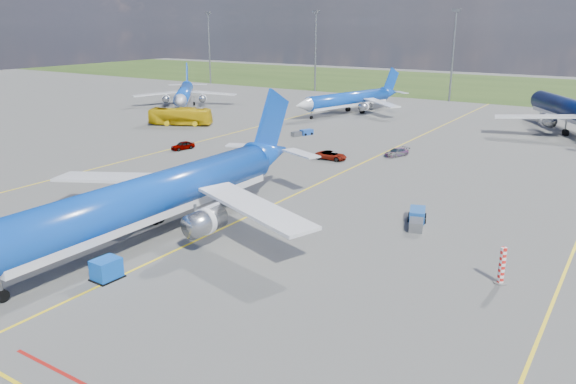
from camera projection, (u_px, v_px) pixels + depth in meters
The scene contains 16 objects.
ground at pixel (183, 247), 50.93m from camera, with size 400.00×400.00×0.00m, color #565654.
grass_strip at pixel (522, 89), 171.58m from camera, with size 400.00×80.00×0.01m, color #2D4719.
taxiway_lines at pixel (331, 179), 73.12m from camera, with size 60.25×160.00×0.02m.
floodlight_masts at pixel (538, 53), 130.57m from camera, with size 202.20×0.50×22.70m.
warning_post at pixel (502, 266), 43.46m from camera, with size 0.50×0.50×3.00m, color red.
bg_jet_nw at pixel (185, 107), 134.59m from camera, with size 26.57×34.87×9.13m, color #0C41B1, non-canonical shape.
bg_jet_nnw at pixel (348, 113), 125.00m from camera, with size 26.34×34.57×9.05m, color #0C41B1, non-canonical shape.
bg_jet_n at pixel (572, 133), 103.35m from camera, with size 32.99×43.29×11.34m, color #081543, non-canonical shape.
main_airliner at pixel (155, 238), 53.01m from camera, with size 34.42×45.18×11.83m, color #0C41B1, non-canonical shape.
uld_container at pixel (106, 269), 44.43m from camera, with size 1.67×2.08×1.67m, color blue.
apron_bus at pixel (180, 116), 110.48m from camera, with size 2.89×12.36×3.44m, color gold.
service_car_a at pixel (183, 145), 89.58m from camera, with size 1.57×3.91×1.33m, color #999999.
service_car_b at pixel (331, 155), 82.98m from camera, with size 2.16×4.68×1.30m, color #999999.
service_car_c at pixel (397, 152), 85.18m from camera, with size 1.72×4.23×1.23m, color #999999.
baggage_tug_w at pixel (417, 218), 56.71m from camera, with size 3.05×5.58×1.21m.
baggage_tug_c at pixel (303, 133), 100.91m from camera, with size 2.65×4.42×0.97m.
Camera 1 is at (33.65, -34.55, 19.60)m, focal length 35.00 mm.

